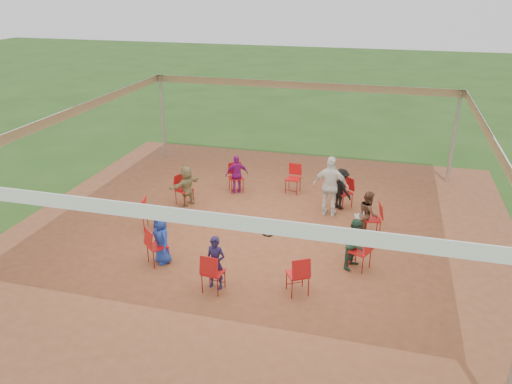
% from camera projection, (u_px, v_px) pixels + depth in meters
% --- Properties ---
extents(ground, '(80.00, 80.00, 0.00)m').
position_uv_depth(ground, '(261.00, 232.00, 13.08)').
color(ground, '#254917').
rests_on(ground, ground).
extents(dirt_patch, '(13.00, 13.00, 0.00)m').
position_uv_depth(dirt_patch, '(261.00, 232.00, 13.07)').
color(dirt_patch, brown).
rests_on(dirt_patch, ground).
extents(tent, '(10.33, 10.33, 3.00)m').
position_uv_depth(tent, '(261.00, 146.00, 12.15)').
color(tent, '#B2B2B7').
rests_on(tent, ground).
extents(chair_0, '(0.52, 0.50, 0.90)m').
position_uv_depth(chair_0, '(372.00, 219.00, 12.77)').
color(chair_0, red).
rests_on(chair_0, ground).
extents(chair_1, '(0.61, 0.61, 0.90)m').
position_uv_depth(chair_1, '(344.00, 193.00, 14.34)').
color(chair_1, red).
rests_on(chair_1, ground).
extents(chair_2, '(0.46, 0.48, 0.90)m').
position_uv_depth(chair_2, '(293.00, 179.00, 15.36)').
color(chair_2, red).
rests_on(chair_2, ground).
extents(chair_3, '(0.58, 0.59, 0.90)m').
position_uv_depth(chair_3, '(236.00, 178.00, 15.44)').
color(chair_3, red).
rests_on(chair_3, ground).
extents(chair_4, '(0.57, 0.56, 0.90)m').
position_uv_depth(chair_4, '(184.00, 190.00, 14.56)').
color(chair_4, red).
rests_on(chair_4, ground).
extents(chair_5, '(0.52, 0.50, 0.90)m').
position_uv_depth(chair_5, '(152.00, 214.00, 13.04)').
color(chair_5, red).
rests_on(chair_5, ground).
extents(chair_6, '(0.61, 0.61, 0.90)m').
position_uv_depth(chair_6, '(157.00, 246.00, 11.47)').
color(chair_6, red).
rests_on(chair_6, ground).
extents(chair_7, '(0.46, 0.48, 0.90)m').
position_uv_depth(chair_7, '(213.00, 272.00, 10.44)').
color(chair_7, red).
rests_on(chair_7, ground).
extents(chair_8, '(0.58, 0.59, 0.90)m').
position_uv_depth(chair_8, '(298.00, 274.00, 10.36)').
color(chair_8, red).
rests_on(chair_8, ground).
extents(chair_9, '(0.57, 0.56, 0.90)m').
position_uv_depth(chair_9, '(360.00, 251.00, 11.25)').
color(chair_9, red).
rests_on(chair_9, ground).
extents(person_seated_0, '(0.45, 0.64, 1.20)m').
position_uv_depth(person_seated_0, '(368.00, 213.00, 12.71)').
color(person_seated_0, '#523527').
rests_on(person_seated_0, ground).
extents(person_seated_1, '(0.84, 0.80, 1.20)m').
position_uv_depth(person_seated_1, '(341.00, 189.00, 14.22)').
color(person_seated_1, black).
rests_on(person_seated_1, ground).
extents(person_seated_2, '(0.79, 0.67, 1.20)m').
position_uv_depth(person_seated_2, '(237.00, 174.00, 15.28)').
color(person_seated_2, '#8A1478').
rests_on(person_seated_2, ground).
extents(person_seated_3, '(0.83, 1.19, 1.20)m').
position_uv_depth(person_seated_3, '(187.00, 186.00, 14.42)').
color(person_seated_3, '#928959').
rests_on(person_seated_3, ground).
extents(person_seated_4, '(0.66, 0.64, 1.20)m').
position_uv_depth(person_seated_4, '(162.00, 239.00, 11.46)').
color(person_seated_4, '#2243B5').
rests_on(person_seated_4, ground).
extents(person_seated_5, '(0.47, 0.33, 1.20)m').
position_uv_depth(person_seated_5, '(215.00, 263.00, 10.48)').
color(person_seated_5, '#201841').
rests_on(person_seated_5, ground).
extents(person_seated_6, '(0.54, 0.67, 1.20)m').
position_uv_depth(person_seated_6, '(356.00, 243.00, 11.26)').
color(person_seated_6, '#254836').
rests_on(person_seated_6, ground).
extents(standing_person, '(1.04, 0.59, 1.71)m').
position_uv_depth(standing_person, '(331.00, 186.00, 13.71)').
color(standing_person, white).
rests_on(standing_person, ground).
extents(cable_coil, '(0.37, 0.37, 0.03)m').
position_uv_depth(cable_coil, '(268.00, 234.00, 12.94)').
color(cable_coil, black).
rests_on(cable_coil, ground).
extents(laptop, '(0.31, 0.36, 0.22)m').
position_uv_depth(laptop, '(361.00, 214.00, 12.73)').
color(laptop, '#B7B7BC').
rests_on(laptop, ground).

